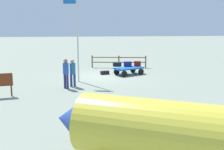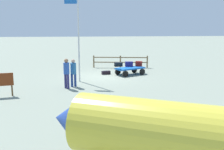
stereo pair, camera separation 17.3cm
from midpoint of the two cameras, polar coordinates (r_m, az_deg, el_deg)
The scene contains 11 objects.
ground_plane at distance 19.18m, azimuth -2.19°, elevation -0.27°, with size 120.00×120.00×0.00m, color gray.
luggage_cart at distance 19.70m, azimuth 3.32°, elevation 1.23°, with size 2.37×1.87×0.54m.
suitcase_maroon at distance 20.18m, azimuth 0.85°, elevation 2.28°, with size 0.62×0.42×0.29m.
suitcase_olive at distance 20.15m, azimuth 3.13°, elevation 2.36°, with size 0.58×0.32×0.37m.
suitcase_navy at distance 20.41m, azimuth 5.23°, elevation 2.44°, with size 0.56×0.45×0.37m.
suitcase_tan at distance 19.89m, azimuth -1.82°, elevation 0.51°, with size 0.69×0.43×0.26m.
worker_lead at distance 16.00m, azimuth -8.73°, elevation 0.87°, with size 0.40×0.40×1.67m.
worker_trailing at distance 15.61m, azimuth -10.17°, elevation 0.80°, with size 0.47×0.47×1.75m.
flagpole at distance 17.19m, azimuth -8.01°, elevation 9.53°, with size 0.89×0.21×5.66m.
signboard at distance 14.81m, azimuth -22.77°, elevation -1.31°, with size 1.03×0.27×1.23m.
wooden_fence at distance 22.84m, azimuth 1.25°, elevation 3.10°, with size 4.66×0.78×1.05m.
Camera 1 is at (1.43, 18.76, 3.73)m, focal length 42.70 mm.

